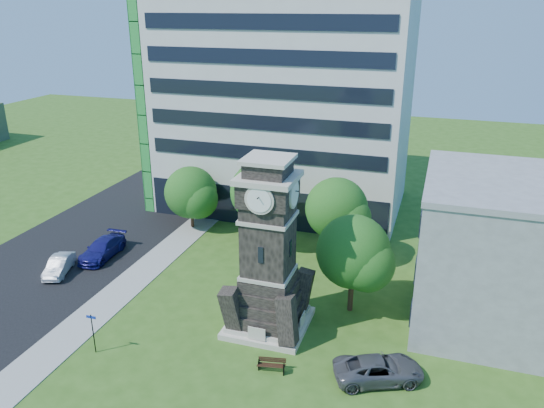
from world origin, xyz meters
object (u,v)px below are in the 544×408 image
(park_bench, at_px, (272,364))
(street_sign, at_px, (93,329))
(clock_tower, at_px, (268,258))
(car_street_mid, at_px, (59,265))
(car_east_lot, at_px, (379,369))
(car_street_north, at_px, (102,249))

(park_bench, distance_m, street_sign, 11.61)
(clock_tower, distance_m, street_sign, 12.11)
(car_street_mid, xyz_separation_m, car_east_lot, (27.11, -5.23, 0.06))
(car_street_mid, xyz_separation_m, car_street_north, (1.64, 3.69, 0.10))
(car_street_mid, xyz_separation_m, street_sign, (9.37, -8.25, 1.07))
(car_street_mid, relative_size, car_east_lot, 0.78)
(street_sign, bearing_deg, car_east_lot, 7.54)
(car_street_mid, height_order, car_east_lot, car_east_lot)
(car_street_north, bearing_deg, car_street_mid, -116.38)
(car_street_north, xyz_separation_m, street_sign, (7.73, -11.94, 0.97))
(car_street_north, height_order, park_bench, car_street_north)
(car_east_lot, bearing_deg, street_sign, 75.69)
(clock_tower, distance_m, park_bench, 6.85)
(clock_tower, xyz_separation_m, car_street_north, (-17.41, 5.56, -4.49))
(street_sign, bearing_deg, park_bench, 6.95)
(car_street_mid, relative_size, car_street_north, 0.77)
(clock_tower, relative_size, car_east_lot, 2.28)
(car_east_lot, relative_size, park_bench, 3.15)
(car_street_north, height_order, street_sign, street_sign)
(clock_tower, bearing_deg, car_east_lot, -22.63)
(car_street_mid, xyz_separation_m, park_bench, (20.77, -6.43, -0.22))
(car_street_north, relative_size, street_sign, 1.94)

